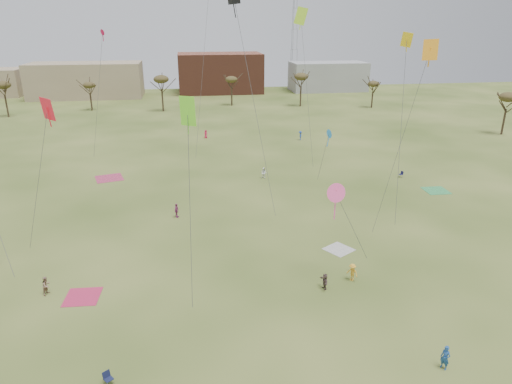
{
  "coord_description": "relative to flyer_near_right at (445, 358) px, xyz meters",
  "views": [
    {
      "loc": [
        -6.37,
        -29.4,
        21.09
      ],
      "look_at": [
        0.0,
        12.0,
        5.5
      ],
      "focal_mm": 32.07,
      "sensor_mm": 36.0,
      "label": 1
    }
  ],
  "objects": [
    {
      "name": "blanket_red",
      "position": [
        -24.83,
        12.14,
        -0.85
      ],
      "size": [
        2.89,
        2.89,
        0.03
      ],
      "primitive_type": "cube",
      "rotation": [
        0.0,
        0.0,
        3.08
      ],
      "color": "#C52751",
      "rests_on": "ground"
    },
    {
      "name": "building_brick",
      "position": [
        -4.29,
        127.73,
        5.15
      ],
      "size": [
        26.0,
        16.0,
        12.0
      ],
      "primitive_type": "cube",
      "color": "brown",
      "rests_on": "ground"
    },
    {
      "name": "camp_chair_right",
      "position": [
        14.65,
        37.28,
        -0.59
      ],
      "size": [
        0.66,
        0.63,
        0.87
      ],
      "rotation": [
        0.0,
        0.0,
        5.0
      ],
      "color": "#15153A",
      "rests_on": "ground"
    },
    {
      "name": "blanket_cream",
      "position": [
        -1.43,
        16.95,
        -0.85
      ],
      "size": [
        3.32,
        3.32,
        0.03
      ],
      "primitive_type": "cube",
      "rotation": [
        0.0,
        0.0,
        2.13
      ],
      "color": "beige",
      "rests_on": "ground"
    },
    {
      "name": "camp_chair_left",
      "position": [
        -21.28,
        1.86,
        -0.59
      ],
      "size": [
        0.73,
        0.74,
        0.87
      ],
      "rotation": [
        0.0,
        0.0,
        0.66
      ],
      "color": "#151B3B",
      "rests_on": "ground"
    },
    {
      "name": "building_grey",
      "position": [
        30.71,
        125.73,
        3.65
      ],
      "size": [
        24.0,
        12.0,
        9.0
      ],
      "primitive_type": "cube",
      "color": "gray",
      "rests_on": "ground"
    },
    {
      "name": "radio_tower",
      "position": [
        20.71,
        132.73,
        18.36
      ],
      "size": [
        1.51,
        1.72,
        41.0
      ],
      "color": "#9EA3A8",
      "rests_on": "ground"
    },
    {
      "name": "flyer_far_b",
      "position": [
        -12.09,
        65.54,
        -0.06
      ],
      "size": [
        0.92,
        0.88,
        1.59
      ],
      "primitive_type": "imported",
      "rotation": [
        0.0,
        0.0,
        0.68
      ],
      "color": "#CC2249",
      "rests_on": "ground"
    },
    {
      "name": "blanket_plum",
      "position": [
        -27.11,
        43.19,
        -0.85
      ],
      "size": [
        4.54,
        4.54,
        0.03
      ],
      "primitive_type": "cube",
      "rotation": [
        0.0,
        0.0,
        0.27
      ],
      "color": "#AF3658",
      "rests_on": "ground"
    },
    {
      "name": "building_tan",
      "position": [
        -44.29,
        122.73,
        4.15
      ],
      "size": [
        32.0,
        14.0,
        10.0
      ],
      "primitive_type": "cube",
      "color": "#937F60",
      "rests_on": "ground"
    },
    {
      "name": "spectator_mid_e",
      "position": [
        -5.06,
        39.78,
        -0.07
      ],
      "size": [
        0.96,
        0.92,
        1.57
      ],
      "primitive_type": "imported",
      "rotation": [
        0.0,
        0.0,
        5.69
      ],
      "color": "white",
      "rests_on": "ground"
    },
    {
      "name": "spectator_fore_b",
      "position": [
        -27.76,
        13.04,
        -0.05
      ],
      "size": [
        0.89,
        0.97,
        1.61
      ],
      "primitive_type": "imported",
      "rotation": [
        0.0,
        0.0,
        1.12
      ],
      "color": "#96735F",
      "rests_on": "ground"
    },
    {
      "name": "kites_aloft",
      "position": [
        -9.79,
        31.44,
        19.21
      ],
      "size": [
        41.06,
        45.25,
        27.44
      ],
      "color": "orange",
      "rests_on": "ground"
    },
    {
      "name": "tree_line",
      "position": [
        -12.14,
        86.85,
        6.24
      ],
      "size": [
        117.44,
        49.32,
        8.91
      ],
      "color": "#3A2B1E",
      "rests_on": "ground"
    },
    {
      "name": "spectator_mid_d",
      "position": [
        -17.32,
        27.47,
        -0.01
      ],
      "size": [
        0.72,
        1.06,
        1.68
      ],
      "primitive_type": "imported",
      "rotation": [
        0.0,
        0.0,
        1.22
      ],
      "color": "#A0427A",
      "rests_on": "ground"
    },
    {
      "name": "flyer_near_right",
      "position": [
        0.0,
        0.0,
        0.0
      ],
      "size": [
        0.66,
        0.74,
        1.7
      ],
      "primitive_type": "imported",
      "rotation": [
        0.0,
        0.0,
        5.24
      ],
      "color": "navy",
      "rests_on": "ground"
    },
    {
      "name": "flyer_far_c",
      "position": [
        5.6,
        61.24,
        0.02
      ],
      "size": [
        0.85,
        1.22,
        1.74
      ],
      "primitive_type": "imported",
      "rotation": [
        0.0,
        0.0,
        4.52
      ],
      "color": "#21459A",
      "rests_on": "ground"
    },
    {
      "name": "blanket_olive",
      "position": [
        16.8,
        31.2,
        -0.85
      ],
      "size": [
        3.17,
        3.17,
        0.03
      ],
      "primitive_type": "cube",
      "rotation": [
        0.0,
        0.0,
        1.54
      ],
      "color": "#389B54",
      "rests_on": "ground"
    },
    {
      "name": "spectator_fore_c",
      "position": [
        -4.9,
        10.33,
        -0.14
      ],
      "size": [
        0.53,
        1.35,
        1.42
      ],
      "primitive_type": "imported",
      "rotation": [
        0.0,
        0.0,
        4.8
      ],
      "color": "brown",
      "rests_on": "ground"
    },
    {
      "name": "flyer_mid_b",
      "position": [
        -2.17,
        11.24,
        -0.05
      ],
      "size": [
        1.11,
        1.18,
        1.6
      ],
      "primitive_type": "imported",
      "rotation": [
        0.0,
        0.0,
        5.4
      ],
      "color": "gold",
      "rests_on": "ground"
    },
    {
      "name": "ground",
      "position": [
        -9.29,
        7.73,
        -0.85
      ],
      "size": [
        260.0,
        260.0,
        0.0
      ],
      "primitive_type": "plane",
      "color": "#314816",
      "rests_on": "ground"
    }
  ]
}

